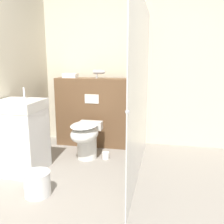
# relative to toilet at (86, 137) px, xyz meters

# --- Properties ---
(wall_back) EXTENTS (8.00, 0.06, 2.50)m
(wall_back) POSITION_rel_toilet_xyz_m (0.38, 0.88, 0.92)
(wall_back) COLOR beige
(wall_back) RESTS_ON ground_plane
(partition_panel) EXTENTS (1.23, 0.31, 1.09)m
(partition_panel) POSITION_rel_toilet_xyz_m (-0.05, 0.62, 0.22)
(partition_panel) COLOR brown
(partition_panel) RESTS_ON ground_plane
(shower_glass) EXTENTS (0.04, 2.18, 2.05)m
(shower_glass) POSITION_rel_toilet_xyz_m (0.77, -0.24, 0.70)
(shower_glass) COLOR silver
(shower_glass) RESTS_ON ground_plane
(toilet) EXTENTS (0.37, 0.64, 0.52)m
(toilet) POSITION_rel_toilet_xyz_m (0.00, 0.00, 0.00)
(toilet) COLOR white
(toilet) RESTS_ON ground_plane
(sink_vanity) EXTENTS (0.54, 0.52, 1.04)m
(sink_vanity) POSITION_rel_toilet_xyz_m (-0.66, -0.53, 0.13)
(sink_vanity) COLOR white
(sink_vanity) RESTS_ON ground_plane
(hair_drier) EXTENTS (0.19, 0.06, 0.13)m
(hair_drier) POSITION_rel_toilet_xyz_m (0.04, 0.61, 0.86)
(hair_drier) COLOR #B7B7BC
(hair_drier) RESTS_ON partition_panel
(folded_towel) EXTENTS (0.22, 0.15, 0.07)m
(folded_towel) POSITION_rel_toilet_xyz_m (-0.44, 0.62, 0.80)
(folded_towel) COLOR white
(folded_towel) RESTS_ON partition_panel
(spare_toilet_roll) EXTENTS (0.10, 0.10, 0.10)m
(spare_toilet_roll) POSITION_rel_toilet_xyz_m (0.27, 0.06, -0.28)
(spare_toilet_roll) COLOR white
(spare_toilet_roll) RESTS_ON ground_plane
(waste_bin) EXTENTS (0.28, 0.28, 0.25)m
(waste_bin) POSITION_rel_toilet_xyz_m (-0.20, -1.02, -0.20)
(waste_bin) COLOR silver
(waste_bin) RESTS_ON ground_plane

